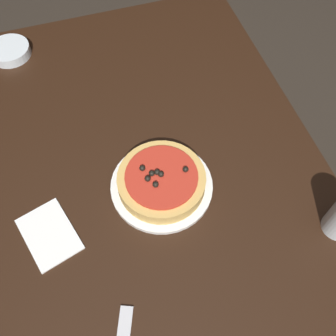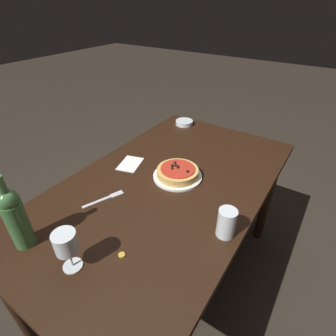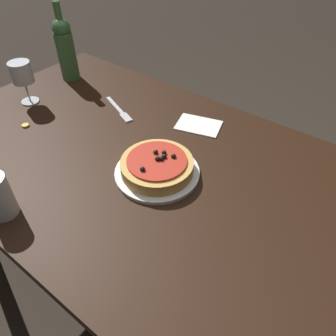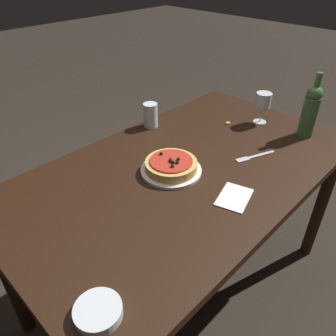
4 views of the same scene
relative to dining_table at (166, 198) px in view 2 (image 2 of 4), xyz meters
The scene contains 11 objects.
ground_plane 0.68m from the dining_table, ahead, with size 14.00×14.00×0.00m, color #2D261E.
dining_table is the anchor object (origin of this frame).
dinner_plate 0.12m from the dining_table, 15.00° to the right, with size 0.24×0.24×0.01m.
pizza 0.14m from the dining_table, 14.91° to the right, with size 0.20×0.20×0.05m.
wine_glass 0.59m from the dining_table, behind, with size 0.08×0.08×0.16m.
wine_bottle 0.66m from the dining_table, 159.18° to the left, with size 0.07×0.07×0.30m.
water_cup 0.42m from the dining_table, 111.24° to the right, with size 0.07×0.07×0.12m.
side_bowl 0.70m from the dining_table, 23.50° to the left, with size 0.12×0.12×0.03m.
fork 0.30m from the dining_table, 147.21° to the left, with size 0.18×0.09×0.00m.
paper_napkin 0.27m from the dining_table, 82.48° to the left, with size 0.17×0.14×0.00m.
bottle_cap 0.46m from the dining_table, 166.14° to the right, with size 0.02×0.02×0.01m.
Camera 2 is at (-0.83, -0.57, 1.53)m, focal length 28.00 mm.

